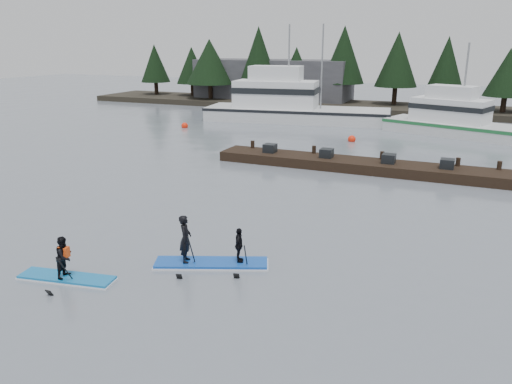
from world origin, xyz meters
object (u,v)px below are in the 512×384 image
at_px(floating_dock, 361,165).
at_px(fishing_boat_medium, 463,129).
at_px(paddleboard_duo, 208,251).
at_px(fishing_boat_large, 291,113).
at_px(paddleboard_solo, 65,264).

bearing_deg(floating_dock, fishing_boat_medium, 71.04).
relative_size(floating_dock, paddleboard_duo, 4.56).
xyz_separation_m(fishing_boat_large, floating_dock, (9.68, -16.00, -0.43)).
height_order(fishing_boat_large, paddleboard_solo, fishing_boat_large).
relative_size(floating_dock, paddleboard_solo, 5.50).
distance_m(fishing_boat_large, fishing_boat_medium, 14.79).
height_order(fishing_boat_medium, paddleboard_duo, fishing_boat_medium).
height_order(fishing_boat_large, paddleboard_duo, fishing_boat_large).
relative_size(fishing_boat_large, paddleboard_duo, 4.64).
bearing_deg(paddleboard_duo, fishing_boat_medium, 54.34).
distance_m(floating_dock, paddleboard_duo, 14.51).
relative_size(fishing_boat_large, floating_dock, 1.02).
distance_m(fishing_boat_large, paddleboard_solo, 33.24).
xyz_separation_m(fishing_boat_large, fishing_boat_medium, (14.65, -2.07, -0.18)).
bearing_deg(floating_dock, fishing_boat_large, 121.83).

